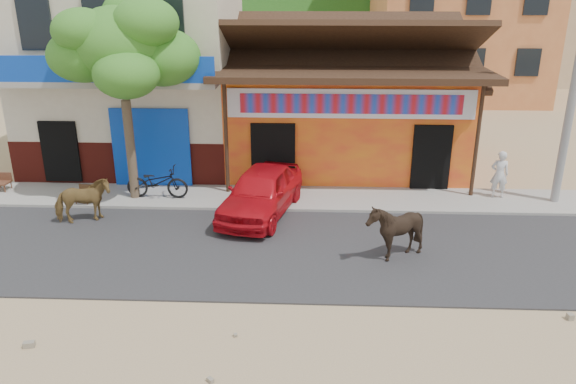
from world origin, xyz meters
name	(u,v)px	position (x,y,z in m)	size (l,w,h in m)	color
ground	(270,304)	(0.00, 0.00, 0.00)	(120.00, 120.00, 0.00)	#9E825B
road	(277,250)	(0.00, 2.50, 0.02)	(60.00, 5.00, 0.04)	#28282B
sidewalk	(284,198)	(0.00, 6.00, 0.06)	(60.00, 2.00, 0.12)	gray
dance_club	(344,115)	(2.00, 10.00, 1.80)	(8.00, 6.00, 3.60)	orange
cafe_building	(137,67)	(-5.50, 10.00, 3.50)	(7.00, 6.00, 7.00)	beige
apartment_rear	(571,4)	(18.00, 30.00, 5.00)	(8.00, 8.00, 10.00)	tan
tree	(126,100)	(-4.60, 5.80, 3.12)	(3.00, 3.00, 6.00)	#2D721E
cow_tan	(83,201)	(-5.48, 4.00, 0.68)	(0.69, 1.50, 1.27)	olive
cow_dark	(395,230)	(2.85, 2.17, 0.77)	(1.18, 1.32, 1.46)	black
red_car	(261,192)	(-0.60, 4.80, 0.73)	(1.62, 4.03, 1.37)	red
scooter	(157,182)	(-3.88, 5.77, 0.62)	(0.66, 1.89, 1.00)	black
pedestrian	(499,174)	(6.55, 6.27, 0.86)	(0.54, 0.35, 1.47)	silver
cafe_chair_left	(0,175)	(-9.00, 6.20, 0.62)	(0.47, 0.47, 1.00)	#442716
cafe_chair_right	(83,187)	(-6.00, 5.30, 0.59)	(0.44, 0.44, 0.93)	#492518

